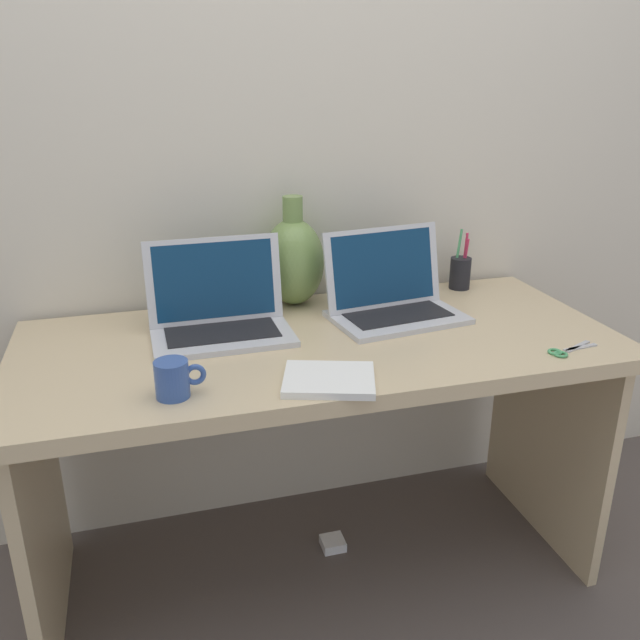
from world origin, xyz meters
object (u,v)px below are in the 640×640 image
object	(u,v)px
laptop_left	(219,309)
laptop_right	(391,294)
pen_cup	(460,272)
green_vase	(293,261)
scissors	(565,351)
notebook_stack	(329,380)
coffee_mug	(173,379)
power_brick	(333,543)

from	to	relation	value
laptop_left	laptop_right	distance (m)	0.48
pen_cup	green_vase	bearing A→B (deg)	179.57
laptop_left	scissors	xyz separation A→B (m)	(0.80, -0.37, -0.06)
laptop_left	notebook_stack	size ratio (longest dim) A/B	1.80
coffee_mug	laptop_right	bearing A→B (deg)	28.48
green_vase	power_brick	size ratio (longest dim) A/B	4.55
laptop_right	coffee_mug	size ratio (longest dim) A/B	3.54
pen_cup	power_brick	size ratio (longest dim) A/B	2.68
laptop_left	scissors	world-z (taller)	laptop_left
coffee_mug	pen_cup	size ratio (longest dim) A/B	0.58
green_vase	scissors	size ratio (longest dim) A/B	2.16
laptop_left	coffee_mug	world-z (taller)	laptop_left
green_vase	notebook_stack	xyz separation A→B (m)	(-0.05, -0.54, -0.12)
power_brick	laptop_right	bearing A→B (deg)	13.13
scissors	power_brick	distance (m)	0.94
laptop_right	scissors	size ratio (longest dim) A/B	2.61
coffee_mug	pen_cup	bearing A→B (deg)	28.68
coffee_mug	pen_cup	xyz separation A→B (m)	(0.93, 0.51, 0.01)
notebook_stack	pen_cup	size ratio (longest dim) A/B	1.07
laptop_left	power_brick	xyz separation A→B (m)	(0.30, -0.04, -0.79)
laptop_right	power_brick	bearing A→B (deg)	-166.87
laptop_left	coffee_mug	bearing A→B (deg)	-112.65
green_vase	scissors	bearing A→B (deg)	-43.86
pen_cup	scissors	bearing A→B (deg)	-88.12
laptop_left	scissors	size ratio (longest dim) A/B	2.44
coffee_mug	scissors	size ratio (longest dim) A/B	0.74
green_vase	laptop_right	bearing A→B (deg)	-35.94
laptop_right	notebook_stack	world-z (taller)	laptop_right
laptop_left	green_vase	distance (m)	0.30
coffee_mug	laptop_left	bearing A→B (deg)	67.35
coffee_mug	scissors	world-z (taller)	coffee_mug
scissors	laptop_right	bearing A→B (deg)	131.35
green_vase	pen_cup	bearing A→B (deg)	-0.43
green_vase	power_brick	bearing A→B (deg)	-73.99
green_vase	coffee_mug	distance (m)	0.65
coffee_mug	power_brick	xyz separation A→B (m)	(0.45, 0.30, -0.77)
power_brick	notebook_stack	bearing A→B (deg)	-109.16
green_vase	power_brick	xyz separation A→B (m)	(0.06, -0.21, -0.86)
laptop_left	notebook_stack	world-z (taller)	laptop_left
coffee_mug	power_brick	world-z (taller)	coffee_mug
notebook_stack	pen_cup	distance (m)	0.80
scissors	laptop_left	bearing A→B (deg)	155.42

